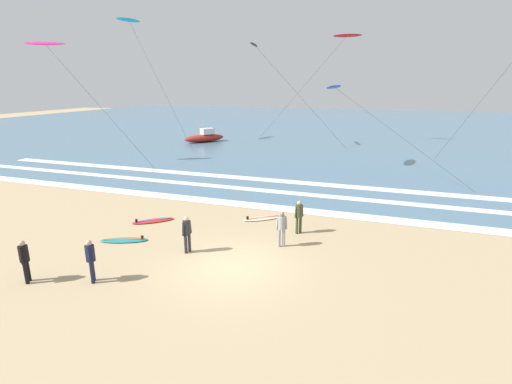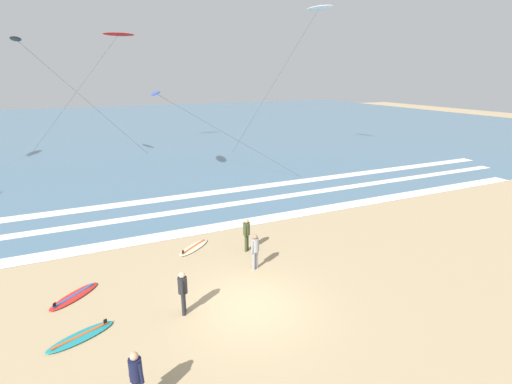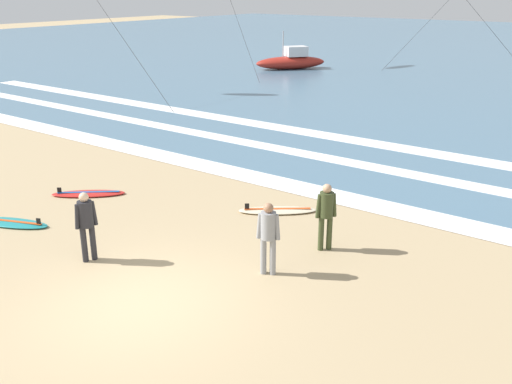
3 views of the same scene
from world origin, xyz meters
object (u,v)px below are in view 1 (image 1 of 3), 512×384
Objects in this scene: kite_red_high_right at (347,36)px; surfer_background_far at (24,258)px; surfboard_left_pile at (124,240)px; kite_cyan_far_left at (129,21)px; surfer_right_near at (299,214)px; kite_blue_low_near at (335,87)px; surfer_foreground_main at (187,231)px; kite_magenta_high_left at (45,44)px; surfer_mid_group at (282,226)px; surfer_left_near at (91,257)px; offshore_boat at (205,137)px; kite_black_far_right at (255,45)px; surfboard_near_water at (262,218)px; surfboard_right_spare at (153,221)px.

surfer_background_far is at bearing -99.46° from kite_red_high_right.
kite_cyan_far_left reaches higher than surfboard_left_pile.
kite_blue_low_near is at bearing 92.96° from surfer_right_near.
kite_red_high_right is at bearing 93.34° from surfer_right_near.
surfer_background_far and surfer_foreground_main have the same top height.
surfer_background_far is 0.14× the size of kite_magenta_high_left.
surfer_mid_group is 0.12× the size of kite_cyan_far_left.
surfer_right_near is (8.04, 7.67, 0.00)m from surfer_background_far.
kite_red_high_right is at bearing 86.35° from surfer_foreground_main.
surfer_left_near is 0.31× the size of offshore_boat.
kite_blue_low_near is at bearing -38.95° from kite_black_far_right.
surfer_left_near is at bearing -102.63° from kite_blue_low_near.
surfer_right_near is at bearing -66.11° from kite_black_far_right.
surfboard_near_water is (-1.85, 3.03, -0.91)m from surfer_mid_group.
kite_cyan_far_left is (-19.11, 29.40, 12.62)m from surfer_left_near.
surfer_foreground_main is 35.47m from kite_red_high_right.
surfboard_right_spare is 0.16× the size of kite_red_high_right.
kite_black_far_right is at bearing 48.29° from kite_magenta_high_left.
surfer_foreground_main and surfer_right_near have the same top height.
kite_cyan_far_left is at bearing -161.65° from offshore_boat.
surfboard_near_water is (3.67, 8.16, -0.91)m from surfer_left_near.
kite_black_far_right is (-3.00, 24.35, 10.61)m from surfboard_right_spare.
kite_cyan_far_left is (-16.95, 30.18, 12.62)m from surfer_background_far.
surfboard_near_water is at bearing 22.92° from surfboard_right_spare.
surfboard_near_water is at bearing -57.47° from offshore_boat.
surfer_left_near is at bearing -68.86° from surfboard_left_pile.
offshore_boat is (-9.98, 25.95, 0.51)m from surfboard_right_spare.
kite_cyan_far_left is (-22.78, 21.24, 13.53)m from surfboard_near_water.
kite_cyan_far_left reaches higher than surfboard_near_water.
kite_black_far_right is (-3.20, 26.93, 10.61)m from surfboard_left_pile.
kite_blue_low_near is at bearing -86.25° from kite_red_high_right.
surfboard_near_water is at bearing -69.75° from kite_black_far_right.
surfer_background_far is 10.72m from surfboard_near_water.
surfer_mid_group is 1.79m from surfer_right_near.
surfboard_left_pile is 6.90m from surfboard_near_water.
surfer_foreground_main is 29.45m from kite_black_far_right.
surfboard_right_spare is 33.65m from kite_red_high_right.
kite_cyan_far_left reaches higher than kite_black_far_right.
surfer_background_far is at bearing -95.56° from surfboard_right_spare.
kite_cyan_far_left reaches higher than surfer_foreground_main.
offshore_boat is (-16.56, 9.34, -5.96)m from kite_blue_low_near.
kite_red_high_right is at bearing 80.80° from surfboard_left_pile.
surfer_mid_group is at bearing 27.42° from surfer_foreground_main.
surfer_foreground_main is 5.30m from surfer_right_near.
kite_blue_low_near is at bearing 84.48° from surfboard_near_water.
surfboard_right_spare is 19.00m from kite_blue_low_near.
surfer_right_near is at bearing 25.89° from surfboard_left_pile.
surfer_background_far is 0.12× the size of kite_cyan_far_left.
surfboard_right_spare is at bearing -82.98° from kite_black_far_right.
kite_black_far_right is (-2.34, 31.11, 9.70)m from surfer_background_far.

